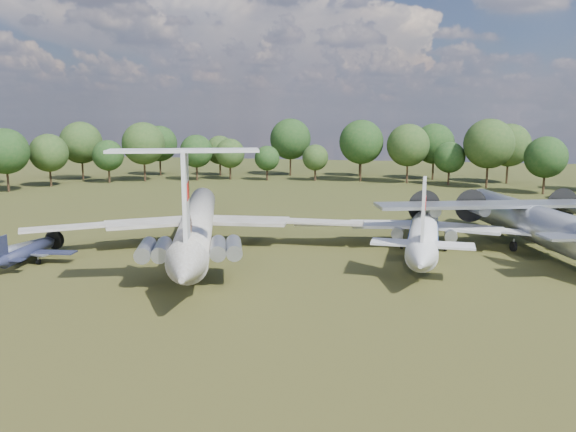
% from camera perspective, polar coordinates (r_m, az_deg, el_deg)
% --- Properties ---
extents(ground, '(300.00, 300.00, 0.00)m').
position_cam_1_polar(ground, '(68.09, -5.84, -3.99)').
color(ground, '#233612').
rests_on(ground, ground).
extents(il62_airliner, '(57.30, 65.21, 5.36)m').
position_cam_1_polar(il62_airliner, '(70.68, -9.21, -1.32)').
color(il62_airliner, silver).
rests_on(il62_airliner, ground).
extents(tu104_jet, '(35.41, 46.16, 4.48)m').
position_cam_1_polar(tu104_jet, '(72.98, 13.67, -1.47)').
color(tu104_jet, silver).
rests_on(tu104_jet, ground).
extents(an12_transport, '(50.22, 53.20, 5.72)m').
position_cam_1_polar(an12_transport, '(76.79, 23.47, -0.99)').
color(an12_transport, gray).
rests_on(an12_transport, ground).
extents(small_prop_west, '(12.36, 15.63, 2.10)m').
position_cam_1_polar(small_prop_west, '(70.31, -24.92, -3.57)').
color(small_prop_west, '#161B32').
rests_on(small_prop_west, ground).
extents(small_prop_northwest, '(12.62, 15.27, 1.96)m').
position_cam_1_polar(small_prop_northwest, '(72.06, -26.09, -3.40)').
color(small_prop_northwest, '#919398').
rests_on(small_prop_northwest, ground).
extents(person_on_il62, '(0.77, 0.67, 1.78)m').
position_cam_1_polar(person_on_il62, '(55.29, -10.02, -0.77)').
color(person_on_il62, '#895D46').
rests_on(person_on_il62, il62_airliner).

